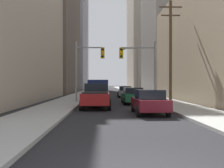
{
  "coord_description": "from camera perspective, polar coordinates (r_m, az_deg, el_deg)",
  "views": [
    {
      "loc": [
        -1.08,
        -5.5,
        1.92
      ],
      "look_at": [
        0.0,
        33.67,
        1.8
      ],
      "focal_mm": 42.46,
      "sensor_mm": 36.0,
      "label": 1
    }
  ],
  "objects": [
    {
      "name": "sedan_grey",
      "position": [
        35.97,
        2.83,
        -1.66
      ],
      "size": [
        1.96,
        4.27,
        1.52
      ],
      "color": "slate",
      "rests_on": "ground"
    },
    {
      "name": "utility_pole_right",
      "position": [
        26.14,
        12.49,
        7.33
      ],
      "size": [
        2.2,
        0.28,
        9.81
      ],
      "color": "brown",
      "rests_on": "ground"
    },
    {
      "name": "traffic_signal_near_left",
      "position": [
        25.93,
        -5.14,
        4.76
      ],
      "size": [
        2.86,
        0.44,
        6.0
      ],
      "color": "gray",
      "rests_on": "ground"
    },
    {
      "name": "building_left_mid_office",
      "position": [
        58.76,
        -20.04,
        13.84
      ],
      "size": [
        23.94,
        24.3,
        31.64
      ],
      "primitive_type": "cube",
      "color": "#66564C",
      "rests_on": "ground"
    },
    {
      "name": "sedan_maroon",
      "position": [
        16.58,
        8.04,
        -3.81
      ],
      "size": [
        1.95,
        4.23,
        1.52
      ],
      "color": "maroon",
      "rests_on": "ground"
    },
    {
      "name": "traffic_signal_near_right",
      "position": [
        26.11,
        5.96,
        4.81
      ],
      "size": [
        3.6,
        0.44,
        6.0
      ],
      "color": "gray",
      "rests_on": "ground"
    },
    {
      "name": "building_right_far_highrise",
      "position": [
        97.62,
        11.04,
        15.97
      ],
      "size": [
        23.71,
        25.12,
        57.0
      ],
      "primitive_type": "cube",
      "color": "#B7A893",
      "rests_on": "ground"
    },
    {
      "name": "sidewalk_left",
      "position": [
        55.66,
        -5.51,
        -1.73
      ],
      "size": [
        3.27,
        160.0,
        0.15
      ],
      "primitive_type": "cube",
      "color": "#9E9E99",
      "rests_on": "ground"
    },
    {
      "name": "sidewalk_right",
      "position": [
        55.85,
        4.57,
        -1.72
      ],
      "size": [
        3.27,
        160.0,
        0.15
      ],
      "primitive_type": "cube",
      "color": "#9E9E99",
      "rests_on": "ground"
    },
    {
      "name": "street_lamp_right",
      "position": [
        41.08,
        4.94,
        3.83
      ],
      "size": [
        2.43,
        0.32,
        7.5
      ],
      "color": "gray",
      "rests_on": "ground"
    },
    {
      "name": "sedan_green",
      "position": [
        24.45,
        4.51,
        -2.52
      ],
      "size": [
        1.95,
        4.25,
        1.52
      ],
      "color": "#195938",
      "rests_on": "ground"
    },
    {
      "name": "pickup_truck_red",
      "position": [
        20.54,
        -3.42,
        -2.59
      ],
      "size": [
        2.2,
        5.41,
        1.9
      ],
      "color": "maroon",
      "rests_on": "ground"
    },
    {
      "name": "building_right_mid_block",
      "position": [
        57.32,
        18.21,
        11.26
      ],
      "size": [
        20.87,
        18.3,
        25.91
      ],
      "primitive_type": "cube",
      "color": "gray",
      "rests_on": "ground"
    },
    {
      "name": "cargo_van_navy",
      "position": [
        28.26,
        -2.88,
        -1.11
      ],
      "size": [
        2.16,
        5.24,
        2.26
      ],
      "color": "#141E4C",
      "rests_on": "ground"
    }
  ]
}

